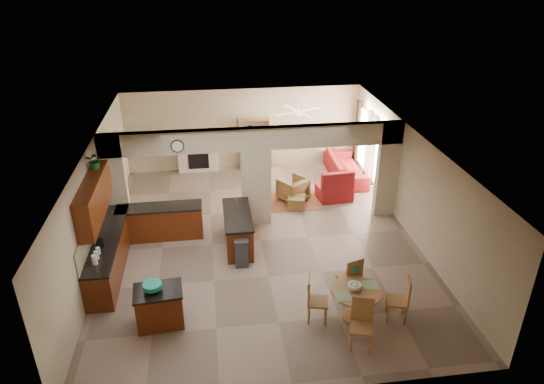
{
  "coord_description": "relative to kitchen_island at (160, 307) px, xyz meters",
  "views": [
    {
      "loc": [
        -1.19,
        -10.86,
        6.85
      ],
      "look_at": [
        0.34,
        0.3,
        1.27
      ],
      "focal_mm": 32.0,
      "sensor_mm": 36.0,
      "label": 1
    }
  ],
  "objects": [
    {
      "name": "glazed_door",
      "position": [
        6.36,
        6.03,
        0.63
      ],
      "size": [
        0.02,
        0.7,
        2.1
      ],
      "primitive_type": "cube",
      "color": "white",
      "rests_on": "wall_right"
    },
    {
      "name": "partition_center_pier",
      "position": [
        2.39,
        3.88,
        0.68
      ],
      "size": [
        0.8,
        0.25,
        2.2
      ],
      "primitive_type": "cube",
      "color": "#C0B18C",
      "rests_on": "floor"
    },
    {
      "name": "partition_right_pier",
      "position": [
        6.09,
        3.88,
        0.98
      ],
      "size": [
        0.6,
        0.25,
        2.8
      ],
      "primitive_type": "cube",
      "color": "#C0B18C",
      "rests_on": "floor"
    },
    {
      "name": "drape_a_left",
      "position": [
        6.32,
        4.58,
        0.78
      ],
      "size": [
        0.1,
        0.28,
        2.3
      ],
      "primitive_type": "cube",
      "color": "#3F1B19",
      "rests_on": "wall_right"
    },
    {
      "name": "fireplace",
      "position": [
        0.79,
        7.71,
        0.19
      ],
      "size": [
        1.6,
        0.35,
        1.2
      ],
      "color": "beige",
      "rests_on": "floor"
    },
    {
      "name": "ceiling_fan",
      "position": [
        3.89,
        5.88,
        2.14
      ],
      "size": [
        1.0,
        1.0,
        0.1
      ],
      "primitive_type": "cylinder",
      "color": "white",
      "rests_on": "ceiling"
    },
    {
      "name": "chair_east",
      "position": [
        4.89,
        -0.54,
        0.13
      ],
      "size": [
        0.52,
        0.52,
        1.02
      ],
      "rotation": [
        0.0,
        0.0,
        4.44
      ],
      "color": "olive",
      "rests_on": "floor"
    },
    {
      "name": "wall_left",
      "position": [
        -1.61,
        2.88,
        0.98
      ],
      "size": [
        0.0,
        10.0,
        10.0
      ],
      "primitive_type": "plane",
      "rotation": [
        1.57,
        0.0,
        1.57
      ],
      "color": "#C0B18C",
      "rests_on": "floor"
    },
    {
      "name": "chair_north",
      "position": [
        4.07,
        0.29,
        0.13
      ],
      "size": [
        0.53,
        0.53,
        1.02
      ],
      "rotation": [
        0.0,
        0.0,
        3.46
      ],
      "color": "olive",
      "rests_on": "floor"
    },
    {
      "name": "sofa",
      "position": [
        5.69,
        6.52,
        -0.05
      ],
      "size": [
        2.53,
        1.04,
        0.73
      ],
      "primitive_type": "imported",
      "rotation": [
        0.0,
        0.0,
        1.55
      ],
      "color": "maroon",
      "rests_on": "floor"
    },
    {
      "name": "drape_b_left",
      "position": [
        6.32,
        6.28,
        0.78
      ],
      "size": [
        0.1,
        0.28,
        2.3
      ],
      "primitive_type": "cube",
      "color": "#3F1B19",
      "rests_on": "wall_right"
    },
    {
      "name": "chair_west",
      "position": [
        3.11,
        -0.29,
        0.13
      ],
      "size": [
        0.5,
        0.5,
        1.02
      ],
      "rotation": [
        0.0,
        0.0,
        1.35
      ],
      "color": "olive",
      "rests_on": "floor"
    },
    {
      "name": "peninsula",
      "position": [
        1.79,
        2.77,
        0.04
      ],
      "size": [
        0.7,
        1.85,
        0.91
      ],
      "color": "#471908",
      "rests_on": "floor"
    },
    {
      "name": "wall_right",
      "position": [
        6.39,
        2.88,
        0.98
      ],
      "size": [
        0.0,
        10.0,
        10.0
      ],
      "primitive_type": "plane",
      "rotation": [
        1.57,
        0.0,
        -1.57
      ],
      "color": "#C0B18C",
      "rests_on": "floor"
    },
    {
      "name": "shelving_unit",
      "position": [
        2.74,
        7.7,
        0.48
      ],
      "size": [
        1.0,
        0.32,
        1.8
      ],
      "primitive_type": "cube",
      "color": "olive",
      "rests_on": "floor"
    },
    {
      "name": "wall_back",
      "position": [
        2.39,
        7.88,
        0.98
      ],
      "size": [
        8.0,
        0.0,
        8.0
      ],
      "primitive_type": "plane",
      "rotation": [
        1.57,
        0.0,
        0.0
      ],
      "color": "#C0B18C",
      "rests_on": "floor"
    },
    {
      "name": "partition_left_pier",
      "position": [
        -1.31,
        3.88,
        0.98
      ],
      "size": [
        0.6,
        0.25,
        2.8
      ],
      "primitive_type": "cube",
      "color": "#C0B18C",
      "rests_on": "floor"
    },
    {
      "name": "trash_can",
      "position": [
        1.8,
        1.82,
        -0.08
      ],
      "size": [
        0.32,
        0.27,
        0.67
      ],
      "primitive_type": "cube",
      "rotation": [
        0.0,
        0.0,
        -0.01
      ],
      "color": "#313134",
      "rests_on": "floor"
    },
    {
      "name": "partition_header",
      "position": [
        2.39,
        3.88,
        2.08
      ],
      "size": [
        8.0,
        0.25,
        0.6
      ],
      "primitive_type": "cube",
      "color": "#C0B18C",
      "rests_on": "partition_center_pier"
    },
    {
      "name": "drape_a_right",
      "position": [
        6.32,
        5.78,
        0.78
      ],
      "size": [
        0.1,
        0.28,
        2.3
      ],
      "primitive_type": "cube",
      "color": "#3F1B19",
      "rests_on": "wall_right"
    },
    {
      "name": "fruit_bowl",
      "position": [
        3.94,
        -0.34,
        0.35
      ],
      "size": [
        0.27,
        0.27,
        0.14
      ],
      "primitive_type": "cylinder",
      "color": "#73C229",
      "rests_on": "dining_table"
    },
    {
      "name": "chaise",
      "position": [
        4.92,
        5.03,
        -0.22
      ],
      "size": [
        1.06,
        0.9,
        0.4
      ],
      "primitive_type": "cube",
      "rotation": [
        0.0,
        0.0,
        0.08
      ],
      "color": "maroon",
      "rests_on": "floor"
    },
    {
      "name": "drape_b_right",
      "position": [
        6.32,
        7.48,
        0.78
      ],
      "size": [
        0.1,
        0.28,
        2.3
      ],
      "primitive_type": "cube",
      "color": "#3F1B19",
      "rests_on": "wall_right"
    },
    {
      "name": "window_a",
      "position": [
        6.36,
        5.18,
        0.78
      ],
      "size": [
        0.02,
        0.9,
        1.9
      ],
      "primitive_type": "cube",
      "color": "white",
      "rests_on": "wall_right"
    },
    {
      "name": "teal_bowl",
      "position": [
        -0.09,
        -0.01,
        0.5
      ],
      "size": [
        0.38,
        0.38,
        0.18
      ],
      "primitive_type": "cylinder",
      "color": "#159276",
      "rests_on": "kitchen_island"
    },
    {
      "name": "window_b",
      "position": [
        6.36,
        6.88,
        0.78
      ],
      "size": [
        0.02,
        0.9,
        1.9
      ],
      "primitive_type": "cube",
      "color": "white",
      "rests_on": "wall_right"
    },
    {
      "name": "floor",
      "position": [
        2.39,
        2.88,
        -0.42
      ],
      "size": [
        10.0,
        10.0,
        0.0
      ],
      "primitive_type": "plane",
      "color": "#876F5D",
      "rests_on": "ground"
    },
    {
      "name": "kitchen_counter",
      "position": [
        -0.87,
        2.63,
        0.04
      ],
      "size": [
        2.52,
        3.29,
        1.48
      ],
      "color": "#471908",
      "rests_on": "floor"
    },
    {
      "name": "dining_table",
      "position": [
        3.98,
        -0.38,
        0.06
      ],
      "size": [
        1.03,
        1.03,
        0.7
      ],
      "color": "olive",
      "rests_on": "floor"
    },
    {
      "name": "kitchen_island",
      "position": [
        0.0,
        0.0,
        0.0
      ],
      "size": [
        1.02,
        0.77,
        0.83
      ],
      "rotation": [
        0.0,
        0.0,
        0.08
      ],
      "color": "#471908",
      "rests_on": "floor"
    },
    {
      "name": "rug",
      "position": [
        3.59,
        4.98,
        -0.42
      ],
      "size": [
        1.6,
        1.3,
        0.01
      ],
      "primitive_type": "cube",
      "color": "#925835",
      "rests_on": "floor"
    },
    {
      "name": "armchair",
      "position": [
        3.65,
        5.11,
        -0.06
      ],
      "size": [
        1.08,
        1.08,
        0.72
      ],
      "primitive_type": "imported",
      "rotation": [
        0.0,
        0.0,
        3.75
      ],
      "color": "maroon",
      "rests_on": "floor"
    },
    {
      "name": "ottoman",
      "position": [
        3.65,
        4.57,
        -0.24
      ],
      "size": [
        0.6,
        0.6,
        0.37
      ],
      "primitive_type": "cube",
      "rotation": [
        0.0,
        0.0,
        -0.21
      ],
      "color": "maroon",
      "rests_on": "floor"
    },
    {
      "name": "wall_clock",
      "position": [
        0.39,
        3.73,
        2.03
      ],
      "size": [
        0.34,
        0.03,
        0.34
      ],
      "primitive_type": "cylinder",
      "rotation": [
        1.57,
        0.0,
        0.0
      ],
      "color": "#472817",
      "rests_on": "partition_header"
    },
    {
      "name": "upper_cabinets",
      "position": [
        -1.43,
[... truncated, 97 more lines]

